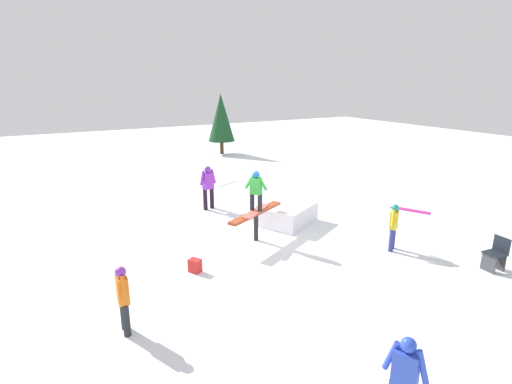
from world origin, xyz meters
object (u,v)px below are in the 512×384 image
object	(u,v)px
bystander_orange	(123,296)
folding_chair	(496,255)
bystander_blue	(405,378)
bystander_yellow	(394,225)
bystander_purple	(208,185)
backpack_on_snow	(195,266)
pine_tree_near	(221,118)
rail_feature	(256,216)
main_rider_on_rail	(256,192)
loose_snowboard_magenta	(410,210)
loose_snowboard_white	(226,184)

from	to	relation	value
bystander_orange	folding_chair	distance (m)	9.02
bystander_orange	bystander_blue	bearing A→B (deg)	37.27
bystander_yellow	bystander_purple	size ratio (longest dim) A/B	0.83
bystander_orange	backpack_on_snow	bearing A→B (deg)	131.68
bystander_orange	pine_tree_near	bearing A→B (deg)	151.92
rail_feature	main_rider_on_rail	xyz separation A→B (m)	(0.00, 0.00, 0.74)
loose_snowboard_magenta	backpack_on_snow	xyz separation A→B (m)	(8.76, 0.72, 0.16)
loose_snowboard_white	loose_snowboard_magenta	xyz separation A→B (m)	(-4.36, 6.87, 0.00)
folding_chair	backpack_on_snow	xyz separation A→B (m)	(6.74, -3.64, -0.24)
bystander_yellow	folding_chair	distance (m)	2.57
bystander_orange	bystander_yellow	distance (m)	7.48
rail_feature	bystander_blue	size ratio (longest dim) A/B	1.59
bystander_blue	bystander_purple	xyz separation A→B (m)	(-1.44, -10.38, 0.12)
main_rider_on_rail	bystander_yellow	xyz separation A→B (m)	(-3.05, 2.51, -0.75)
folding_chair	pine_tree_near	bearing A→B (deg)	-176.30
bystander_blue	pine_tree_near	size ratio (longest dim) A/B	0.37
rail_feature	folding_chair	xyz separation A→B (m)	(-4.38, 4.68, -0.36)
pine_tree_near	rail_feature	bearing A→B (deg)	69.56
loose_snowboard_magenta	pine_tree_near	distance (m)	14.31
bystander_yellow	loose_snowboard_white	size ratio (longest dim) A/B	1.07
main_rider_on_rail	loose_snowboard_white	distance (m)	7.02
rail_feature	bystander_purple	xyz separation A→B (m)	(0.07, -3.51, 0.15)
main_rider_on_rail	bystander_purple	size ratio (longest dim) A/B	0.80
bystander_orange	pine_tree_near	xyz separation A→B (m)	(-9.54, -16.50, 1.55)
bystander_purple	loose_snowboard_white	xyz separation A→B (m)	(-2.12, -3.03, -0.91)
bystander_yellow	bystander_orange	bearing A→B (deg)	-30.42
bystander_orange	loose_snowboard_white	bearing A→B (deg)	147.18
bystander_blue	main_rider_on_rail	bearing A→B (deg)	-37.68
bystander_blue	folding_chair	xyz separation A→B (m)	(-5.89, -2.18, -0.39)
main_rider_on_rail	backpack_on_snow	size ratio (longest dim) A/B	3.88
main_rider_on_rail	loose_snowboard_magenta	size ratio (longest dim) A/B	0.93
loose_snowboard_magenta	backpack_on_snow	world-z (taller)	backpack_on_snow
bystander_blue	bystander_orange	distance (m)	5.03
bystander_blue	loose_snowboard_magenta	world-z (taller)	bystander_blue
rail_feature	backpack_on_snow	bearing A→B (deg)	-2.87
bystander_blue	bystander_purple	world-z (taller)	bystander_purple
loose_snowboard_white	bystander_yellow	bearing A→B (deg)	67.38
rail_feature	loose_snowboard_magenta	world-z (taller)	rail_feature
main_rider_on_rail	bystander_yellow	size ratio (longest dim) A/B	0.97
rail_feature	bystander_orange	distance (m)	5.21
loose_snowboard_white	pine_tree_near	distance (m)	8.16
pine_tree_near	loose_snowboard_white	bearing A→B (deg)	66.83
main_rider_on_rail	backpack_on_snow	distance (m)	2.91
bystander_blue	loose_snowboard_magenta	size ratio (longest dim) A/B	1.01
bystander_orange	backpack_on_snow	size ratio (longest dim) A/B	4.07
main_rider_on_rail	loose_snowboard_white	world-z (taller)	main_rider_on_rail
bystander_blue	bystander_purple	bearing A→B (deg)	-33.15
folding_chair	pine_tree_near	xyz separation A→B (m)	(-0.74, -18.42, 1.91)
backpack_on_snow	pine_tree_near	bearing A→B (deg)	121.58
bystander_blue	folding_chair	distance (m)	6.30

